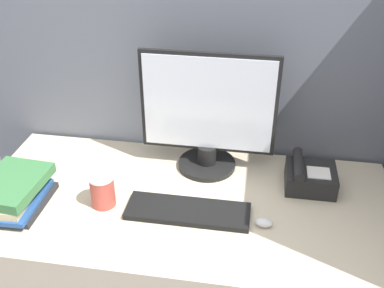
# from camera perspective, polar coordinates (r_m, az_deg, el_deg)

# --- Properties ---
(cubicle_panel_rear) EXTENTS (1.90, 0.04, 1.70)m
(cubicle_panel_rear) POSITION_cam_1_polar(r_m,az_deg,el_deg) (1.89, 0.91, 2.40)
(cubicle_panel_rear) COLOR slate
(cubicle_panel_rear) RESTS_ON ground_plane
(desk) EXTENTS (1.50, 0.71, 0.76)m
(desk) POSITION_cam_1_polar(r_m,az_deg,el_deg) (1.88, -1.07, -16.27)
(desk) COLOR beige
(desk) RESTS_ON ground_plane
(monitor) EXTENTS (0.51, 0.23, 0.47)m
(monitor) POSITION_cam_1_polar(r_m,az_deg,el_deg) (1.68, 2.02, 3.31)
(monitor) COLOR black
(monitor) RESTS_ON desk
(keyboard) EXTENTS (0.42, 0.14, 0.02)m
(keyboard) POSITION_cam_1_polar(r_m,az_deg,el_deg) (1.55, -0.52, -8.53)
(keyboard) COLOR black
(keyboard) RESTS_ON desk
(mouse) EXTENTS (0.06, 0.04, 0.03)m
(mouse) POSITION_cam_1_polar(r_m,az_deg,el_deg) (1.52, 9.12, -9.84)
(mouse) COLOR silver
(mouse) RESTS_ON desk
(coffee_cup) EXTENTS (0.09, 0.09, 0.12)m
(coffee_cup) POSITION_cam_1_polar(r_m,az_deg,el_deg) (1.59, -11.30, -5.79)
(coffee_cup) COLOR #BF4C3F
(coffee_cup) RESTS_ON desk
(book_stack) EXTENTS (0.23, 0.28, 0.10)m
(book_stack) POSITION_cam_1_polar(r_m,az_deg,el_deg) (1.68, -21.88, -5.73)
(book_stack) COLOR #262628
(book_stack) RESTS_ON desk
(desk_telephone) EXTENTS (0.18, 0.18, 0.11)m
(desk_telephone) POSITION_cam_1_polar(r_m,az_deg,el_deg) (1.71, 14.67, -4.04)
(desk_telephone) COLOR black
(desk_telephone) RESTS_ON desk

